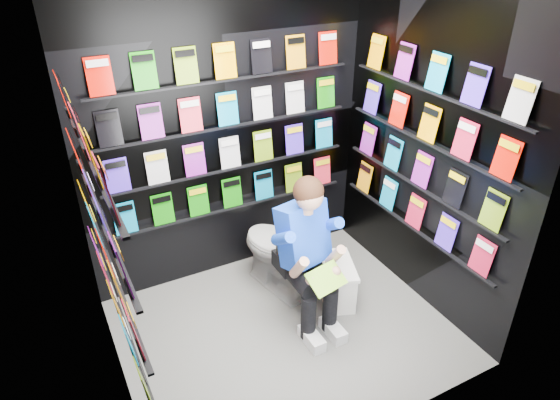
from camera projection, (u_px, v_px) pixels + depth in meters
floor at (285, 331)px, 3.85m from camera, size 2.40×2.40×0.00m
wall_back at (227, 131)px, 3.98m from camera, size 2.40×0.04×2.60m
wall_front at (383, 264)px, 2.44m from camera, size 2.40×0.04×2.60m
wall_left at (94, 228)px, 2.73m from camera, size 0.04×2.00×2.60m
wall_right at (429, 147)px, 3.70m from camera, size 0.04×2.00×2.60m
comics_back at (229, 131)px, 3.96m from camera, size 2.10×0.06×1.37m
comics_left at (99, 226)px, 2.74m from camera, size 0.06×1.70×1.37m
comics_right at (426, 147)px, 3.68m from camera, size 0.06×1.70×1.37m
toilet at (278, 250)px, 4.16m from camera, size 0.56×0.82×0.73m
longbox at (336, 283)px, 4.11m from camera, size 0.37×0.48×0.32m
longbox_lid at (338, 266)px, 4.02m from camera, size 0.40×0.51×0.03m
reader at (302, 234)px, 3.67m from camera, size 0.62×0.80×1.32m
held_comic at (326, 279)px, 3.49m from camera, size 0.31×0.22×0.12m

